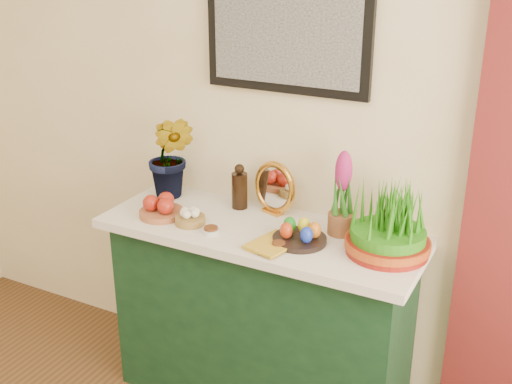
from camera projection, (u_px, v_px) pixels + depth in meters
sideboard at (261, 320)px, 2.92m from camera, size 1.30×0.45×0.85m
tablecloth at (261, 231)px, 2.76m from camera, size 1.40×0.55×0.04m
hyacinth_green at (171, 143)px, 2.97m from camera, size 0.30×0.27×0.54m
apple_bowl at (161, 207)px, 2.84m from camera, size 0.22×0.22×0.10m
garlic_basket at (190, 217)px, 2.77m from camera, size 0.14×0.14×0.07m
vinegar_cruet at (240, 189)px, 2.91m from camera, size 0.07×0.07×0.21m
mirror at (274, 188)px, 2.86m from camera, size 0.24×0.12×0.24m
book at (259, 238)px, 2.62m from camera, size 0.19×0.24×0.03m
spice_dish_left at (211, 230)px, 2.69m from camera, size 0.07×0.07×0.03m
spice_dish_right at (279, 246)px, 2.56m from camera, size 0.07×0.07×0.03m
egg_plate at (300, 235)px, 2.60m from camera, size 0.23×0.23×0.09m
hyacinth_pink at (342, 197)px, 2.63m from camera, size 0.11×0.11×0.36m
wheatgrass_sabzeh at (389, 225)px, 2.48m from camera, size 0.34×0.34×0.27m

